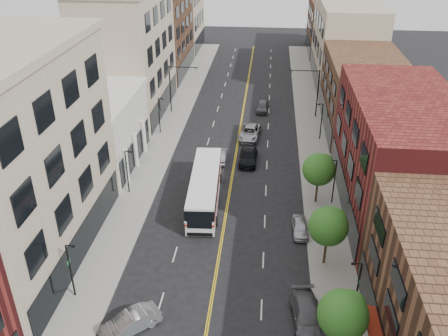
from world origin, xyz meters
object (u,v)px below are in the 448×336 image
(car_angle_b, at_px, (130,322))
(car_lane_b, at_px, (250,133))
(car_lane_behind, at_px, (220,155))
(city_bus, at_px, (205,187))
(car_lane_c, at_px, (263,107))
(car_parked_mid, at_px, (307,316))
(car_lane_a, at_px, (248,156))
(car_parked_far, at_px, (300,227))

(car_angle_b, relative_size, car_lane_b, 0.81)
(car_lane_behind, bearing_deg, car_angle_b, 80.91)
(car_angle_b, xyz_separation_m, car_lane_b, (7.10, 34.68, 0.03))
(city_bus, bearing_deg, car_lane_c, 75.51)
(car_parked_mid, xyz_separation_m, car_lane_c, (-4.41, 42.82, -0.02))
(car_lane_a, bearing_deg, car_lane_c, 86.71)
(car_parked_far, distance_m, car_lane_b, 22.10)
(city_bus, distance_m, car_lane_b, 17.24)
(car_lane_behind, distance_m, car_lane_a, 3.50)
(city_bus, relative_size, car_parked_mid, 2.45)
(car_lane_a, relative_size, car_lane_c, 1.21)
(car_lane_behind, xyz_separation_m, car_lane_a, (3.50, -0.01, 0.06))
(car_lane_a, distance_m, car_lane_b, 7.10)
(car_parked_mid, height_order, car_lane_c, car_parked_mid)
(city_bus, height_order, car_lane_behind, city_bus)
(car_lane_behind, xyz_separation_m, car_lane_c, (4.82, 17.09, 0.04))
(car_lane_a, bearing_deg, car_parked_mid, -76.35)
(city_bus, height_order, car_parked_mid, city_bus)
(city_bus, xyz_separation_m, car_parked_far, (9.81, -4.55, -1.28))
(car_parked_mid, xyz_separation_m, car_lane_b, (-5.90, 32.82, 0.01))
(car_lane_behind, xyz_separation_m, car_lane_b, (3.32, 7.08, 0.08))
(car_lane_behind, bearing_deg, car_lane_a, 178.51)
(city_bus, xyz_separation_m, car_angle_b, (-3.19, -17.93, -1.17))
(car_lane_a, relative_size, car_lane_b, 0.94)
(car_angle_b, relative_size, car_lane_a, 0.86)
(car_lane_c, bearing_deg, car_parked_far, -78.33)
(city_bus, height_order, car_lane_a, city_bus)
(car_parked_far, xyz_separation_m, car_lane_behind, (-9.22, 14.21, 0.07))
(car_angle_b, height_order, car_parked_mid, car_parked_mid)
(car_angle_b, height_order, car_lane_c, car_angle_b)
(city_bus, height_order, car_angle_b, city_bus)
(car_parked_far, bearing_deg, car_parked_mid, -92.13)
(car_angle_b, relative_size, car_lane_c, 1.04)
(car_angle_b, distance_m, car_lane_a, 28.53)
(car_lane_behind, relative_size, car_lane_b, 0.76)
(car_parked_mid, height_order, car_lane_a, car_parked_mid)
(city_bus, bearing_deg, car_parked_mid, -61.64)
(car_parked_mid, xyz_separation_m, car_lane_behind, (-9.22, 25.73, -0.06))
(car_angle_b, bearing_deg, car_parked_mid, 57.28)
(city_bus, xyz_separation_m, car_parked_mid, (9.81, -16.07, -1.15))
(city_bus, height_order, car_parked_far, city_bus)
(city_bus, bearing_deg, car_lane_behind, 83.44)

